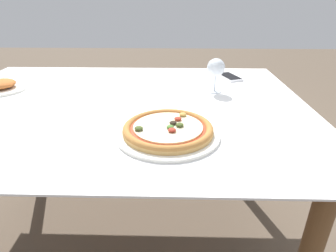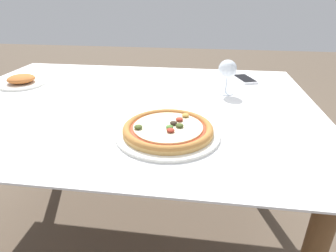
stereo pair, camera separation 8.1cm
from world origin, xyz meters
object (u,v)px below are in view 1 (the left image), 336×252
object	(u,v)px
dining_table	(119,120)
wine_glass_far_left	(216,69)
side_plate	(1,86)
cell_phone	(229,77)
pizza_plate	(168,130)

from	to	relation	value
dining_table	wine_glass_far_left	bearing A→B (deg)	20.22
dining_table	side_plate	world-z (taller)	side_plate
wine_glass_far_left	dining_table	bearing A→B (deg)	-159.78
dining_table	side_plate	xyz separation A→B (m)	(-0.52, 0.14, 0.09)
dining_table	cell_phone	distance (m)	0.60
pizza_plate	wine_glass_far_left	xyz separation A→B (m)	(0.19, 0.40, 0.08)
dining_table	side_plate	distance (m)	0.55
pizza_plate	side_plate	size ratio (longest dim) A/B	1.52
side_plate	dining_table	bearing A→B (deg)	-14.76
wine_glass_far_left	side_plate	xyz separation A→B (m)	(-0.91, -0.00, -0.08)
wine_glass_far_left	cell_phone	size ratio (longest dim) A/B	0.88
wine_glass_far_left	cell_phone	distance (m)	0.25
cell_phone	pizza_plate	bearing A→B (deg)	-115.07
wine_glass_far_left	cell_phone	bearing A→B (deg)	64.40
cell_phone	side_plate	xyz separation A→B (m)	(-1.00, -0.21, 0.01)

